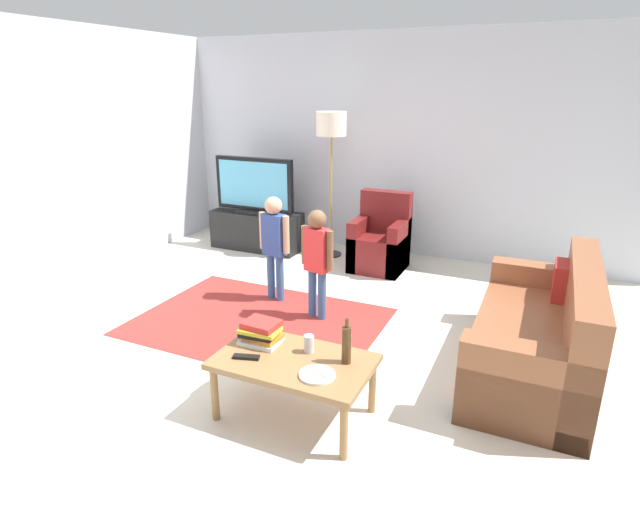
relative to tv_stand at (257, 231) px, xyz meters
The scene contains 17 objects.
ground 2.87m from the tv_stand, 53.52° to the right, with size 7.80×7.80×0.00m, color beige.
wall_back 2.15m from the tv_stand, 22.44° to the left, with size 6.00×0.12×2.70m, color silver.
wall_left 2.86m from the tv_stand, 119.51° to the right, with size 0.12×6.00×2.70m, color silver.
area_rug 2.26m from the tv_stand, 58.59° to the right, with size 2.20×1.60×0.01m, color #9E2D28.
tv_stand is the anchor object (origin of this frame).
tv 0.60m from the tv_stand, 90.00° to the right, with size 1.10×0.28×0.71m.
couch 3.99m from the tv_stand, 26.49° to the right, with size 0.80×1.80×0.86m.
armchair 1.73m from the tv_stand, ahead, with size 0.60×0.60×0.90m.
floor_lamp 1.65m from the tv_stand, ahead, with size 0.36×0.36×1.78m.
child_near_tv 1.79m from the tv_stand, 52.51° to the right, with size 0.35×0.17×1.06m.
child_center 2.31m from the tv_stand, 44.53° to the right, with size 0.34×0.17×1.04m.
coffee_table 3.69m from the tv_stand, 54.90° to the right, with size 1.00×0.60×0.42m.
book_stack 3.45m from the tv_stand, 58.04° to the right, with size 0.27×0.22×0.15m.
bottle 3.81m from the tv_stand, 50.08° to the right, with size 0.06×0.06×0.31m.
tv_remote 3.64m from the tv_stand, 59.60° to the right, with size 0.17×0.05×0.02m, color black.
soda_can 3.63m from the tv_stand, 53.16° to the right, with size 0.07×0.07×0.12m, color silver.
plate 3.92m from the tv_stand, 53.27° to the right, with size 0.22×0.22×0.02m.
Camera 1 is at (1.76, -3.25, 2.08)m, focal length 28.54 mm.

